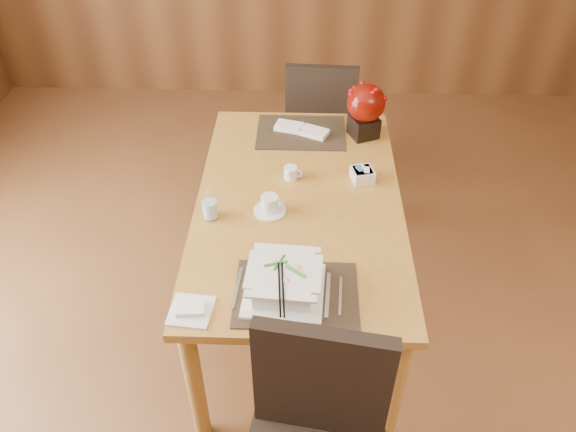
{
  "coord_description": "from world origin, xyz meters",
  "views": [
    {
      "loc": [
        0.02,
        -1.32,
        2.3
      ],
      "look_at": [
        -0.04,
        0.35,
        0.87
      ],
      "focal_mm": 35.0,
      "sensor_mm": 36.0,
      "label": 1
    }
  ],
  "objects_px": {
    "dining_table": "(299,217)",
    "creamer_jug": "(291,173)",
    "soup_setting": "(284,282)",
    "berry_decor": "(366,108)",
    "bread_plate": "(191,311)",
    "water_glass": "(209,203)",
    "far_chair": "(321,120)",
    "coffee_cup": "(270,205)",
    "sugar_caddy": "(362,175)"
  },
  "relations": [
    {
      "from": "creamer_jug",
      "to": "sugar_caddy",
      "type": "relative_size",
      "value": 0.85
    },
    {
      "from": "coffee_cup",
      "to": "berry_decor",
      "type": "bearing_deg",
      "value": 54.58
    },
    {
      "from": "creamer_jug",
      "to": "berry_decor",
      "type": "xyz_separation_m",
      "value": [
        0.36,
        0.37,
        0.13
      ]
    },
    {
      "from": "creamer_jug",
      "to": "soup_setting",
      "type": "bearing_deg",
      "value": -77.51
    },
    {
      "from": "coffee_cup",
      "to": "water_glass",
      "type": "height_order",
      "value": "water_glass"
    },
    {
      "from": "dining_table",
      "to": "creamer_jug",
      "type": "relative_size",
      "value": 18.61
    },
    {
      "from": "berry_decor",
      "to": "far_chair",
      "type": "xyz_separation_m",
      "value": [
        -0.2,
        0.54,
        -0.39
      ]
    },
    {
      "from": "sugar_caddy",
      "to": "bread_plate",
      "type": "bearing_deg",
      "value": -129.33
    },
    {
      "from": "soup_setting",
      "to": "berry_decor",
      "type": "distance_m",
      "value": 1.14
    },
    {
      "from": "water_glass",
      "to": "sugar_caddy",
      "type": "xyz_separation_m",
      "value": [
        0.66,
        0.29,
        -0.05
      ]
    },
    {
      "from": "dining_table",
      "to": "soup_setting",
      "type": "distance_m",
      "value": 0.57
    },
    {
      "from": "berry_decor",
      "to": "bread_plate",
      "type": "distance_m",
      "value": 1.37
    },
    {
      "from": "far_chair",
      "to": "berry_decor",
      "type": "bearing_deg",
      "value": 113.48
    },
    {
      "from": "bread_plate",
      "to": "coffee_cup",
      "type": "bearing_deg",
      "value": 66.29
    },
    {
      "from": "soup_setting",
      "to": "sugar_caddy",
      "type": "height_order",
      "value": "soup_setting"
    },
    {
      "from": "dining_table",
      "to": "water_glass",
      "type": "relative_size",
      "value": 9.5
    },
    {
      "from": "dining_table",
      "to": "coffee_cup",
      "type": "distance_m",
      "value": 0.2
    },
    {
      "from": "dining_table",
      "to": "water_glass",
      "type": "distance_m",
      "value": 0.43
    },
    {
      "from": "soup_setting",
      "to": "far_chair",
      "type": "height_order",
      "value": "far_chair"
    },
    {
      "from": "sugar_caddy",
      "to": "berry_decor",
      "type": "relative_size",
      "value": 0.34
    },
    {
      "from": "water_glass",
      "to": "soup_setting",
      "type": "bearing_deg",
      "value": -51.87
    },
    {
      "from": "soup_setting",
      "to": "bread_plate",
      "type": "xyz_separation_m",
      "value": [
        -0.33,
        -0.1,
        -0.05
      ]
    },
    {
      "from": "dining_table",
      "to": "coffee_cup",
      "type": "bearing_deg",
      "value": -146.58
    },
    {
      "from": "creamer_jug",
      "to": "bread_plate",
      "type": "bearing_deg",
      "value": -99.48
    },
    {
      "from": "berry_decor",
      "to": "sugar_caddy",
      "type": "bearing_deg",
      "value": -94.54
    },
    {
      "from": "coffee_cup",
      "to": "sugar_caddy",
      "type": "height_order",
      "value": "coffee_cup"
    },
    {
      "from": "bread_plate",
      "to": "water_glass",
      "type": "bearing_deg",
      "value": 90.0
    },
    {
      "from": "creamer_jug",
      "to": "far_chair",
      "type": "distance_m",
      "value": 0.96
    },
    {
      "from": "soup_setting",
      "to": "coffee_cup",
      "type": "height_order",
      "value": "soup_setting"
    },
    {
      "from": "creamer_jug",
      "to": "far_chair",
      "type": "height_order",
      "value": "far_chair"
    },
    {
      "from": "soup_setting",
      "to": "creamer_jug",
      "type": "bearing_deg",
      "value": 93.63
    },
    {
      "from": "berry_decor",
      "to": "far_chair",
      "type": "relative_size",
      "value": 0.3
    },
    {
      "from": "coffee_cup",
      "to": "bread_plate",
      "type": "relative_size",
      "value": 0.94
    },
    {
      "from": "creamer_jug",
      "to": "water_glass",
      "type": "bearing_deg",
      "value": -125.81
    },
    {
      "from": "soup_setting",
      "to": "coffee_cup",
      "type": "relative_size",
      "value": 2.18
    },
    {
      "from": "creamer_jug",
      "to": "dining_table",
      "type": "bearing_deg",
      "value": -62.83
    },
    {
      "from": "dining_table",
      "to": "water_glass",
      "type": "xyz_separation_m",
      "value": [
        -0.37,
        -0.13,
        0.18
      ]
    },
    {
      "from": "creamer_jug",
      "to": "far_chair",
      "type": "bearing_deg",
      "value": 92.86
    },
    {
      "from": "dining_table",
      "to": "far_chair",
      "type": "height_order",
      "value": "far_chair"
    },
    {
      "from": "berry_decor",
      "to": "bread_plate",
      "type": "height_order",
      "value": "berry_decor"
    },
    {
      "from": "sugar_caddy",
      "to": "berry_decor",
      "type": "xyz_separation_m",
      "value": [
        0.03,
        0.38,
        0.13
      ]
    },
    {
      "from": "berry_decor",
      "to": "far_chair",
      "type": "distance_m",
      "value": 0.69
    },
    {
      "from": "creamer_jug",
      "to": "berry_decor",
      "type": "bearing_deg",
      "value": 58.99
    },
    {
      "from": "coffee_cup",
      "to": "creamer_jug",
      "type": "distance_m",
      "value": 0.26
    },
    {
      "from": "water_glass",
      "to": "bread_plate",
      "type": "xyz_separation_m",
      "value": [
        0.0,
        -0.51,
        -0.07
      ]
    },
    {
      "from": "berry_decor",
      "to": "creamer_jug",
      "type": "bearing_deg",
      "value": -133.72
    },
    {
      "from": "berry_decor",
      "to": "dining_table",
      "type": "bearing_deg",
      "value": -120.5
    },
    {
      "from": "sugar_caddy",
      "to": "far_chair",
      "type": "distance_m",
      "value": 0.96
    },
    {
      "from": "creamer_jug",
      "to": "bread_plate",
      "type": "distance_m",
      "value": 0.87
    },
    {
      "from": "water_glass",
      "to": "far_chair",
      "type": "relative_size",
      "value": 0.17
    }
  ]
}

